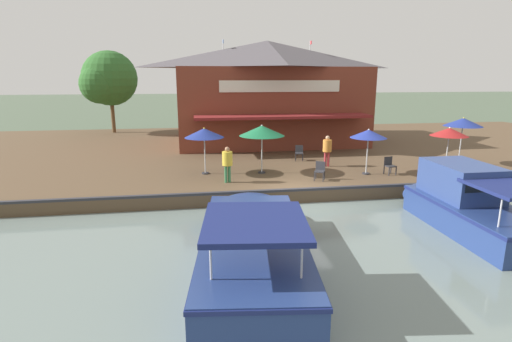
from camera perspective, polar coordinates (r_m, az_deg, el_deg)
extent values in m
plane|color=#4C5B47|center=(16.91, 5.98, -4.87)|extent=(220.00, 220.00, 0.00)
cube|color=brown|center=(27.30, 0.10, 2.90)|extent=(22.00, 56.00, 0.60)
cube|color=#2D2D33|center=(16.81, 5.94, -2.66)|extent=(0.20, 50.40, 0.10)
cube|color=brown|center=(29.64, 1.57, 9.44)|extent=(9.09, 12.57, 5.26)
pyramid|color=#4C474C|center=(29.61, 1.61, 16.33)|extent=(9.55, 13.20, 1.86)
cube|color=maroon|center=(24.35, 3.91, 7.77)|extent=(1.80, 10.69, 0.16)
cube|color=silver|center=(25.08, 3.53, 12.00)|extent=(0.08, 7.54, 0.70)
cylinder|color=silver|center=(30.34, 7.70, 16.19)|extent=(0.06, 0.06, 1.90)
cube|color=#B23338|center=(30.22, 7.85, 17.72)|extent=(0.36, 0.03, 0.24)
cylinder|color=silver|center=(29.20, -4.72, 16.37)|extent=(0.06, 0.06, 1.90)
cube|color=#2D5193|center=(29.08, -4.72, 17.96)|extent=(0.36, 0.03, 0.24)
cylinder|color=#B7B7B7|center=(21.25, 25.62, 2.33)|extent=(0.06, 0.06, 2.16)
cylinder|color=#2D2D33|center=(21.46, 25.34, -0.43)|extent=(0.36, 0.36, 0.06)
cone|color=maroon|center=(21.10, 25.90, 5.05)|extent=(1.73, 1.73, 0.39)
cone|color=white|center=(21.10, 25.90, 5.10)|extent=(1.07, 1.07, 0.31)
sphere|color=white|center=(21.08, 25.95, 5.57)|extent=(0.08, 0.08, 0.08)
cylinder|color=#B7B7B7|center=(23.99, 27.20, 3.56)|extent=(0.06, 0.06, 2.38)
cylinder|color=#2D2D33|center=(24.19, 26.91, 0.85)|extent=(0.36, 0.36, 0.06)
cone|color=navy|center=(23.85, 27.49, 6.22)|extent=(1.96, 1.96, 0.43)
cone|color=yellow|center=(23.85, 27.49, 6.26)|extent=(1.22, 1.22, 0.35)
sphere|color=yellow|center=(23.83, 27.54, 6.73)|extent=(0.08, 0.08, 0.08)
cylinder|color=#B7B7B7|center=(19.57, -7.32, 2.58)|extent=(0.06, 0.06, 2.09)
cylinder|color=#2D2D33|center=(19.78, -7.23, -0.30)|extent=(0.36, 0.36, 0.06)
cone|color=navy|center=(19.41, -7.41, 5.42)|extent=(1.90, 1.90, 0.44)
cone|color=yellow|center=(19.40, -7.41, 5.48)|extent=(1.18, 1.18, 0.35)
sphere|color=yellow|center=(19.38, -7.43, 6.07)|extent=(0.08, 0.08, 0.08)
cylinder|color=#B7B7B7|center=(20.08, 15.60, 2.42)|extent=(0.06, 0.06, 2.05)
cylinder|color=#2D2D33|center=(20.29, 15.42, -0.34)|extent=(0.36, 0.36, 0.06)
cone|color=navy|center=(19.93, 15.77, 5.14)|extent=(1.75, 1.75, 0.40)
cone|color=white|center=(19.92, 15.78, 5.20)|extent=(1.08, 1.08, 0.32)
sphere|color=white|center=(19.90, 15.81, 5.71)|extent=(0.08, 0.08, 0.08)
cylinder|color=#B7B7B7|center=(19.55, 0.84, 2.83)|extent=(0.06, 0.06, 2.18)
cylinder|color=#2D2D33|center=(19.78, 0.83, -0.20)|extent=(0.36, 0.36, 0.06)
cone|color=#19663D|center=(19.39, 0.85, 5.79)|extent=(2.21, 2.21, 0.50)
cone|color=silver|center=(19.39, 0.85, 5.84)|extent=(1.37, 1.37, 0.40)
sphere|color=silver|center=(19.36, 0.85, 6.52)|extent=(0.08, 0.08, 0.08)
cube|color=#2D2D33|center=(22.60, 6.71, 1.91)|extent=(0.05, 0.05, 0.42)
cube|color=#2D2D33|center=(22.58, 5.70, 1.93)|extent=(0.05, 0.05, 0.42)
cube|color=#2D2D33|center=(22.99, 6.66, 2.11)|extent=(0.05, 0.05, 0.42)
cube|color=#2D2D33|center=(22.97, 5.66, 2.13)|extent=(0.05, 0.05, 0.42)
cube|color=#2D2D33|center=(22.74, 6.19, 2.54)|extent=(0.52, 0.52, 0.05)
cube|color=#2D2D33|center=(22.90, 6.19, 3.19)|extent=(0.13, 0.44, 0.40)
cube|color=#2D2D33|center=(20.46, 19.38, 0.02)|extent=(0.05, 0.05, 0.42)
cube|color=#2D2D33|center=(20.22, 18.48, -0.06)|extent=(0.05, 0.05, 0.42)
cube|color=#2D2D33|center=(20.77, 18.72, 0.26)|extent=(0.05, 0.05, 0.42)
cube|color=#2D2D33|center=(20.53, 17.82, 0.18)|extent=(0.05, 0.05, 0.42)
cube|color=#2D2D33|center=(20.45, 18.64, 0.68)|extent=(0.51, 0.51, 0.05)
cube|color=#2D2D33|center=(20.56, 18.36, 1.41)|extent=(0.11, 0.44, 0.40)
cube|color=#2D2D33|center=(18.36, 9.57, -0.88)|extent=(0.05, 0.05, 0.42)
cube|color=#2D2D33|center=(18.42, 8.34, -0.78)|extent=(0.05, 0.05, 0.42)
cube|color=#2D2D33|center=(18.74, 9.76, -0.59)|extent=(0.05, 0.05, 0.42)
cube|color=#2D2D33|center=(18.80, 8.55, -0.50)|extent=(0.05, 0.05, 0.42)
cube|color=#2D2D33|center=(18.53, 9.08, -0.05)|extent=(0.59, 0.59, 0.05)
cube|color=#2D2D33|center=(18.67, 9.21, 0.76)|extent=(0.24, 0.41, 0.40)
cylinder|color=#B23338|center=(21.48, 9.86, 1.70)|extent=(0.13, 0.13, 0.80)
cylinder|color=#B23338|center=(21.49, 10.29, 1.70)|extent=(0.13, 0.13, 0.80)
cylinder|color=orange|center=(21.35, 10.15, 3.58)|extent=(0.46, 0.46, 0.63)
sphere|color=tan|center=(21.29, 10.20, 4.70)|extent=(0.22, 0.22, 0.22)
cylinder|color=#337547|center=(18.02, -3.83, -0.39)|extent=(0.13, 0.13, 0.79)
cylinder|color=#337547|center=(17.97, -4.32, -0.43)|extent=(0.13, 0.13, 0.79)
cylinder|color=gold|center=(17.84, -4.12, 1.80)|extent=(0.46, 0.46, 0.63)
sphere|color=#9E7051|center=(17.76, -4.14, 3.12)|extent=(0.21, 0.21, 0.21)
cube|color=navy|center=(15.56, 28.80, -5.95)|extent=(5.41, 2.28, 0.98)
ellipsoid|color=navy|center=(17.65, 23.59, -3.23)|extent=(1.92, 2.15, 0.98)
cube|color=navy|center=(15.44, 28.98, -4.51)|extent=(5.47, 2.32, 0.10)
cube|color=navy|center=(15.99, 27.22, -1.16)|extent=(2.65, 1.81, 1.22)
cube|color=black|center=(14.96, 30.14, -1.82)|extent=(0.07, 1.58, 0.43)
cube|color=navy|center=(14.24, 32.49, -2.02)|extent=(2.26, 1.93, 0.10)
cylinder|color=silver|center=(13.37, 31.55, -4.92)|extent=(0.05, 0.05, 0.95)
cube|color=navy|center=(11.19, -0.42, -11.40)|extent=(7.41, 3.56, 1.02)
ellipsoid|color=navy|center=(14.50, -0.83, -5.47)|extent=(2.81, 2.88, 1.02)
cube|color=navy|center=(11.01, -0.42, -9.36)|extent=(7.50, 3.61, 0.10)
cube|color=navy|center=(9.06, -0.13, -7.35)|extent=(2.88, 2.62, 0.13)
cylinder|color=silver|center=(8.62, 6.56, -12.10)|extent=(0.05, 0.05, 0.97)
cylinder|color=silver|center=(8.55, -6.50, -12.30)|extent=(0.05, 0.05, 0.97)
cylinder|color=brown|center=(32.98, 0.75, 7.64)|extent=(0.38, 0.38, 2.73)
sphere|color=#2D6028|center=(32.82, 0.76, 12.41)|extent=(3.67, 3.67, 3.67)
sphere|color=#2D6028|center=(32.02, -0.01, 11.73)|extent=(2.57, 2.57, 2.57)
cylinder|color=brown|center=(36.07, -19.76, 7.43)|extent=(0.31, 0.31, 2.82)
sphere|color=#2D6028|center=(35.92, -20.15, 12.33)|extent=(4.47, 4.47, 4.47)
sphere|color=#2D6028|center=(35.19, -21.46, 11.48)|extent=(3.13, 3.13, 3.13)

